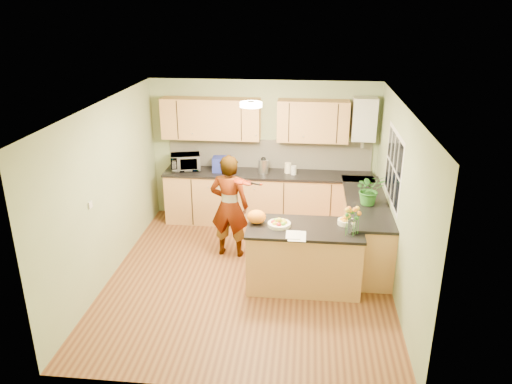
# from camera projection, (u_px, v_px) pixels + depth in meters

# --- Properties ---
(floor) EXTENTS (4.50, 4.50, 0.00)m
(floor) POSITION_uv_depth(u_px,v_px,m) (249.00, 277.00, 7.24)
(floor) COLOR brown
(floor) RESTS_ON ground
(ceiling) EXTENTS (4.00, 4.50, 0.02)m
(ceiling) POSITION_uv_depth(u_px,v_px,m) (248.00, 106.00, 6.34)
(ceiling) COLOR silver
(ceiling) RESTS_ON wall_back
(wall_back) EXTENTS (4.00, 0.02, 2.50)m
(wall_back) POSITION_uv_depth(u_px,v_px,m) (264.00, 151.00, 8.88)
(wall_back) COLOR gray
(wall_back) RESTS_ON floor
(wall_front) EXTENTS (4.00, 0.02, 2.50)m
(wall_front) POSITION_uv_depth(u_px,v_px,m) (221.00, 285.00, 4.70)
(wall_front) COLOR gray
(wall_front) RESTS_ON floor
(wall_left) EXTENTS (0.02, 4.50, 2.50)m
(wall_left) POSITION_uv_depth(u_px,v_px,m) (107.00, 192.00, 6.99)
(wall_left) COLOR gray
(wall_left) RESTS_ON floor
(wall_right) EXTENTS (0.02, 4.50, 2.50)m
(wall_right) POSITION_uv_depth(u_px,v_px,m) (399.00, 203.00, 6.60)
(wall_right) COLOR gray
(wall_right) RESTS_ON floor
(back_counter) EXTENTS (3.64, 0.62, 0.94)m
(back_counter) POSITION_uv_depth(u_px,v_px,m) (267.00, 198.00, 8.87)
(back_counter) COLOR #BB874A
(back_counter) RESTS_ON floor
(right_counter) EXTENTS (0.62, 2.24, 0.94)m
(right_counter) POSITION_uv_depth(u_px,v_px,m) (365.00, 228.00, 7.70)
(right_counter) COLOR #BB874A
(right_counter) RESTS_ON floor
(splashback) EXTENTS (3.60, 0.02, 0.52)m
(splashback) POSITION_uv_depth(u_px,v_px,m) (269.00, 154.00, 8.87)
(splashback) COLOR beige
(splashback) RESTS_ON back_counter
(upper_cabinets) EXTENTS (3.20, 0.34, 0.70)m
(upper_cabinets) POSITION_uv_depth(u_px,v_px,m) (253.00, 120.00, 8.52)
(upper_cabinets) COLOR #BB874A
(upper_cabinets) RESTS_ON wall_back
(boiler) EXTENTS (0.40, 0.30, 0.86)m
(boiler) POSITION_uv_depth(u_px,v_px,m) (364.00, 119.00, 8.33)
(boiler) COLOR silver
(boiler) RESTS_ON wall_back
(window_right) EXTENTS (0.01, 1.30, 1.05)m
(window_right) POSITION_uv_depth(u_px,v_px,m) (393.00, 167.00, 7.05)
(window_right) COLOR silver
(window_right) RESTS_ON wall_right
(light_switch) EXTENTS (0.02, 0.09, 0.09)m
(light_switch) POSITION_uv_depth(u_px,v_px,m) (90.00, 205.00, 6.41)
(light_switch) COLOR silver
(light_switch) RESTS_ON wall_left
(ceiling_lamp) EXTENTS (0.30, 0.30, 0.07)m
(ceiling_lamp) POSITION_uv_depth(u_px,v_px,m) (251.00, 104.00, 6.63)
(ceiling_lamp) COLOR #FFEABF
(ceiling_lamp) RESTS_ON ceiling
(peninsula_island) EXTENTS (1.57, 0.80, 0.90)m
(peninsula_island) POSITION_uv_depth(u_px,v_px,m) (304.00, 256.00, 6.89)
(peninsula_island) COLOR #BB874A
(peninsula_island) RESTS_ON floor
(fruit_dish) EXTENTS (0.31, 0.31, 0.11)m
(fruit_dish) POSITION_uv_depth(u_px,v_px,m) (279.00, 223.00, 6.74)
(fruit_dish) COLOR #FBEEC9
(fruit_dish) RESTS_ON peninsula_island
(orange_bowl) EXTENTS (0.22, 0.22, 0.13)m
(orange_bowl) POSITION_uv_depth(u_px,v_px,m) (346.00, 220.00, 6.79)
(orange_bowl) COLOR #FBEEC9
(orange_bowl) RESTS_ON peninsula_island
(flower_vase) EXTENTS (0.24, 0.24, 0.45)m
(flower_vase) POSITION_uv_depth(u_px,v_px,m) (353.00, 214.00, 6.39)
(flower_vase) COLOR silver
(flower_vase) RESTS_ON peninsula_island
(orange_bag) EXTENTS (0.33, 0.31, 0.19)m
(orange_bag) POSITION_uv_depth(u_px,v_px,m) (257.00, 217.00, 6.80)
(orange_bag) COLOR orange
(orange_bag) RESTS_ON peninsula_island
(papers) EXTENTS (0.23, 0.31, 0.01)m
(papers) POSITION_uv_depth(u_px,v_px,m) (297.00, 236.00, 6.45)
(papers) COLOR white
(papers) RESTS_ON peninsula_island
(violinist) EXTENTS (0.63, 0.44, 1.63)m
(violinist) POSITION_uv_depth(u_px,v_px,m) (229.00, 206.00, 7.62)
(violinist) COLOR tan
(violinist) RESTS_ON floor
(violin) EXTENTS (0.58, 0.50, 0.15)m
(violin) POSITION_uv_depth(u_px,v_px,m) (240.00, 181.00, 7.22)
(violin) COLOR #4B0A04
(violin) RESTS_ON violinist
(microwave) EXTENTS (0.58, 0.46, 0.28)m
(microwave) POSITION_uv_depth(u_px,v_px,m) (185.00, 162.00, 8.82)
(microwave) COLOR silver
(microwave) RESTS_ON back_counter
(blue_box) EXTENTS (0.34, 0.26, 0.26)m
(blue_box) POSITION_uv_depth(u_px,v_px,m) (222.00, 164.00, 8.74)
(blue_box) COLOR navy
(blue_box) RESTS_ON back_counter
(kettle) EXTENTS (0.18, 0.18, 0.34)m
(kettle) POSITION_uv_depth(u_px,v_px,m) (263.00, 165.00, 8.65)
(kettle) COLOR #B8B9BD
(kettle) RESTS_ON back_counter
(jar_cream) EXTENTS (0.13, 0.13, 0.18)m
(jar_cream) POSITION_uv_depth(u_px,v_px,m) (288.00, 168.00, 8.68)
(jar_cream) COLOR #FBEEC9
(jar_cream) RESTS_ON back_counter
(jar_white) EXTENTS (0.13, 0.13, 0.15)m
(jar_white) POSITION_uv_depth(u_px,v_px,m) (294.00, 170.00, 8.60)
(jar_white) COLOR silver
(jar_white) RESTS_ON back_counter
(potted_plant) EXTENTS (0.50, 0.46, 0.47)m
(potted_plant) POSITION_uv_depth(u_px,v_px,m) (370.00, 189.00, 7.29)
(potted_plant) COLOR #2C7125
(potted_plant) RESTS_ON right_counter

